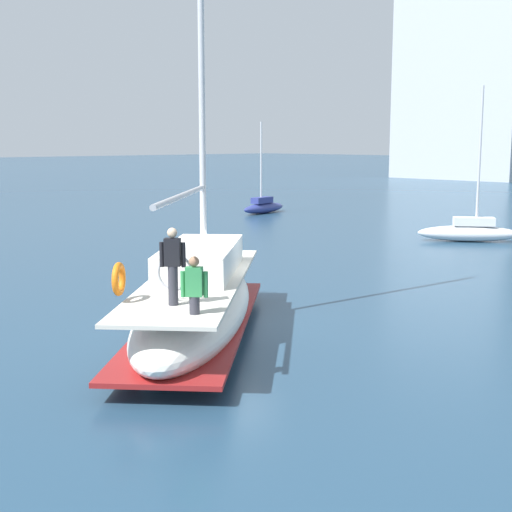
{
  "coord_description": "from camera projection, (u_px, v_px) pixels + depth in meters",
  "views": [
    {
      "loc": [
        13.83,
        -12.1,
        4.73
      ],
      "look_at": [
        0.64,
        0.61,
        1.8
      ],
      "focal_mm": 50.15,
      "sensor_mm": 36.0,
      "label": 1
    }
  ],
  "objects": [
    {
      "name": "ground_plane",
      "position": [
        223.0,
        323.0,
        18.87
      ],
      "size": [
        400.0,
        400.0,
        0.0
      ],
      "primitive_type": "plane",
      "color": "navy"
    },
    {
      "name": "main_sailboat",
      "position": [
        197.0,
        300.0,
        17.4
      ],
      "size": [
        8.17,
        8.77,
        13.48
      ],
      "color": "white",
      "rests_on": "ground"
    },
    {
      "name": "moored_sloop_near",
      "position": [
        264.0,
        206.0,
        47.83
      ],
      "size": [
        1.71,
        4.35,
        6.03
      ],
      "color": "navy",
      "rests_on": "ground"
    },
    {
      "name": "moored_catamaran",
      "position": [
        469.0,
        230.0,
        34.22
      ],
      "size": [
        4.44,
        3.82,
        7.32
      ],
      "color": "silver",
      "rests_on": "ground"
    }
  ]
}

